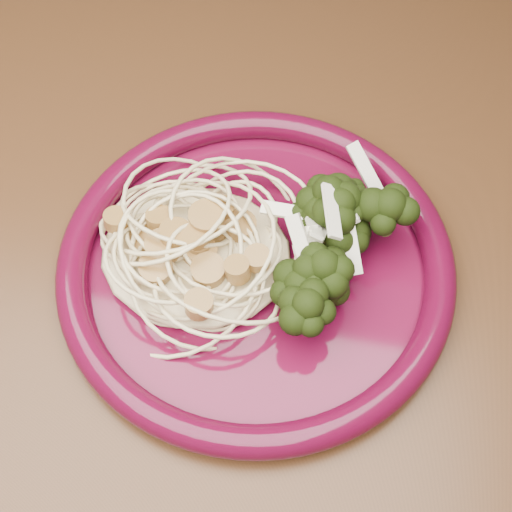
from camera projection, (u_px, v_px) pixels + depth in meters
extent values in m
plane|color=#57341D|center=(310.00, 498.00, 1.15)|extent=(3.50, 3.50, 0.00)
cube|color=#472814|center=(373.00, 258.00, 0.53)|extent=(1.20, 0.80, 0.04)
cylinder|color=#472814|center=(0.00, 140.00, 1.08)|extent=(0.06, 0.06, 0.71)
cylinder|color=#4B0820|center=(256.00, 269.00, 0.50)|extent=(0.27, 0.27, 0.01)
torus|color=#4B0820|center=(256.00, 262.00, 0.49)|extent=(0.28, 0.28, 0.02)
ellipsoid|color=beige|center=(195.00, 247.00, 0.48)|extent=(0.14, 0.12, 0.03)
ellipsoid|color=black|center=(333.00, 260.00, 0.47)|extent=(0.08, 0.13, 0.04)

